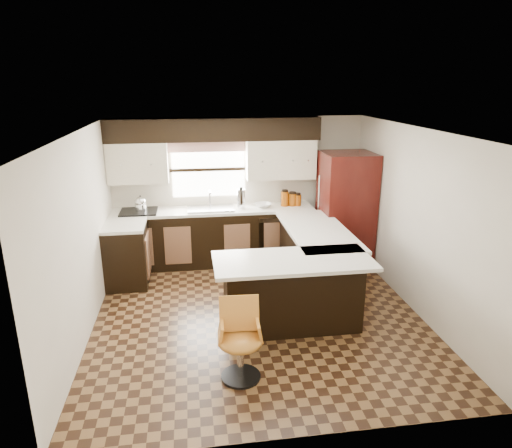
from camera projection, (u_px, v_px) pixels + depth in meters
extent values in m
plane|color=#49301A|center=(258.00, 315.00, 6.04)|extent=(4.40, 4.40, 0.00)
plane|color=silver|center=(258.00, 131.00, 5.31)|extent=(4.40, 4.40, 0.00)
plane|color=beige|center=(239.00, 189.00, 7.75)|extent=(4.40, 0.00, 4.40)
plane|color=beige|center=(299.00, 314.00, 3.60)|extent=(4.40, 0.00, 4.40)
plane|color=beige|center=(82.00, 237.00, 5.38)|extent=(0.00, 4.40, 4.40)
plane|color=beige|center=(416.00, 221.00, 5.97)|extent=(0.00, 4.40, 4.40)
cube|color=black|center=(214.00, 237.00, 7.63)|extent=(3.30, 0.60, 0.90)
cube|color=black|center=(127.00, 256.00, 6.83)|extent=(0.60, 0.70, 0.90)
cube|color=silver|center=(214.00, 210.00, 7.49)|extent=(3.30, 0.60, 0.04)
cube|color=silver|center=(124.00, 226.00, 6.69)|extent=(0.60, 0.70, 0.04)
cube|color=black|center=(214.00, 129.00, 7.22)|extent=(3.40, 0.35, 0.36)
cube|color=beige|center=(138.00, 163.00, 7.20)|extent=(0.94, 0.35, 0.64)
cube|color=beige|center=(280.00, 159.00, 7.52)|extent=(1.14, 0.35, 0.64)
cube|color=white|center=(209.00, 169.00, 7.56)|extent=(1.20, 0.02, 0.90)
cube|color=#D19B93|center=(208.00, 146.00, 7.40)|extent=(1.30, 0.06, 0.18)
cube|color=#B2B2B7|center=(211.00, 209.00, 7.45)|extent=(0.75, 0.45, 0.03)
cube|color=black|center=(276.00, 241.00, 7.51)|extent=(0.58, 0.03, 0.78)
cube|color=black|center=(139.00, 212.00, 7.29)|extent=(0.58, 0.50, 0.02)
cube|color=black|center=(313.00, 262.00, 6.62)|extent=(0.60, 1.95, 0.90)
cube|color=black|center=(292.00, 294.00, 5.62)|extent=(1.65, 0.60, 0.90)
cube|color=silver|center=(317.00, 231.00, 6.48)|extent=(0.84, 1.95, 0.04)
cube|color=silver|center=(293.00, 261.00, 5.39)|extent=(1.89, 0.84, 0.04)
cube|color=#3D0D0A|center=(345.00, 210.00, 7.44)|extent=(0.80, 0.77, 1.88)
cylinder|color=silver|center=(241.00, 199.00, 7.50)|extent=(0.14, 0.14, 0.32)
imported|color=white|center=(263.00, 205.00, 7.59)|extent=(0.31, 0.31, 0.07)
cylinder|color=#8F4008|center=(285.00, 199.00, 7.63)|extent=(0.13, 0.13, 0.25)
cylinder|color=#8F4008|center=(292.00, 200.00, 7.65)|extent=(0.14, 0.14, 0.21)
cylinder|color=#8F4008|center=(297.00, 200.00, 7.67)|extent=(0.13, 0.13, 0.18)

